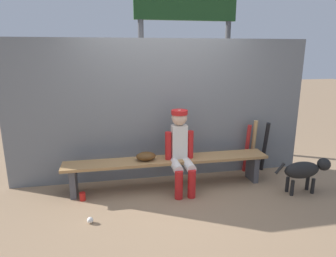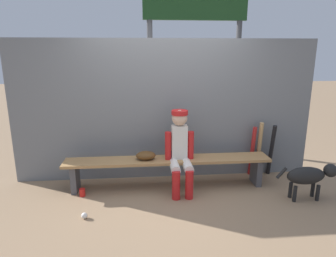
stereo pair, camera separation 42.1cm
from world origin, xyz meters
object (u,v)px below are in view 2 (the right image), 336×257
object	(u,v)px
dugout_bench	(168,164)
dog	(310,176)
baseball	(84,216)
cup_on_bench	(172,154)
scoreboard	(198,14)
baseball_glove	(146,155)
bat_aluminum_red	(252,151)
bat_wood_tan	(259,149)
cup_on_ground	(82,192)
player_seated	(180,149)
bat_aluminum_black	(271,150)

from	to	relation	value
dugout_bench	dog	xyz separation A→B (m)	(1.85, -0.54, -0.02)
baseball	dog	bearing A→B (deg)	4.51
baseball	cup_on_bench	distance (m)	1.48
dugout_bench	scoreboard	distance (m)	2.78
cup_on_bench	baseball	bearing A→B (deg)	-144.51
baseball	cup_on_bench	size ratio (longest dim) A/B	0.67
dugout_bench	baseball_glove	size ratio (longest dim) A/B	10.57
bat_aluminum_red	bat_wood_tan	bearing A→B (deg)	2.01
dugout_bench	cup_on_ground	size ratio (longest dim) A/B	26.90
cup_on_bench	bat_aluminum_red	bearing A→B (deg)	11.10
player_seated	bat_aluminum_black	distance (m)	1.57
bat_aluminum_red	bat_wood_tan	size ratio (longest dim) A/B	0.92
dugout_bench	dog	world-z (taller)	dog
bat_wood_tan	cup_on_bench	size ratio (longest dim) A/B	8.02
bat_aluminum_black	scoreboard	bearing A→B (deg)	128.44
dugout_bench	scoreboard	xyz separation A→B (m)	(0.68, 1.52, 2.23)
bat_aluminum_red	baseball_glove	bearing A→B (deg)	-169.82
baseball	bat_aluminum_black	bearing A→B (deg)	20.88
dugout_bench	baseball_glove	world-z (taller)	baseball_glove
cup_on_ground	dog	distance (m)	3.09
cup_on_bench	bat_aluminum_black	bearing A→B (deg)	8.18
dog	cup_on_bench	bearing A→B (deg)	161.76
baseball	cup_on_ground	size ratio (longest dim) A/B	0.67
bat_aluminum_red	bat_aluminum_black	size ratio (longest dim) A/B	0.96
bat_wood_tan	cup_on_bench	world-z (taller)	bat_wood_tan
player_seated	cup_on_bench	size ratio (longest dim) A/B	10.46
bat_wood_tan	baseball_glove	bearing A→B (deg)	-170.31
player_seated	scoreboard	size ratio (longest dim) A/B	0.31
scoreboard	cup_on_bench	bearing A→B (deg)	-112.56
bat_aluminum_black	cup_on_ground	distance (m)	2.93
dugout_bench	baseball	xyz separation A→B (m)	(-1.08, -0.77, -0.32)
baseball_glove	bat_aluminum_red	distance (m)	1.72
dugout_bench	cup_on_ground	xyz separation A→B (m)	(-1.21, -0.18, -0.30)
baseball_glove	cup_on_bench	xyz separation A→B (m)	(0.39, 0.05, -0.00)
cup_on_bench	cup_on_ground	bearing A→B (deg)	-169.75
bat_aluminum_black	dog	bearing A→B (deg)	-77.45
cup_on_ground	cup_on_bench	xyz separation A→B (m)	(1.28, 0.23, 0.44)
bat_aluminum_black	player_seated	bearing A→B (deg)	-165.56
baseball_glove	cup_on_ground	size ratio (longest dim) A/B	2.55
bat_aluminum_red	bat_wood_tan	world-z (taller)	bat_wood_tan
cup_on_ground	player_seated	bearing A→B (deg)	3.04
cup_on_bench	bat_wood_tan	bearing A→B (deg)	10.40
baseball_glove	scoreboard	distance (m)	2.76
baseball	bat_wood_tan	bearing A→B (deg)	22.83
bat_aluminum_red	scoreboard	bearing A→B (deg)	119.38
cup_on_bench	scoreboard	world-z (taller)	scoreboard
bat_aluminum_red	baseball	bearing A→B (deg)	-156.32
player_seated	dog	xyz separation A→B (m)	(1.69, -0.43, -0.29)
bat_wood_tan	bat_aluminum_black	bearing A→B (deg)	-8.59
bat_wood_tan	cup_on_bench	xyz separation A→B (m)	(-1.41, -0.26, 0.05)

